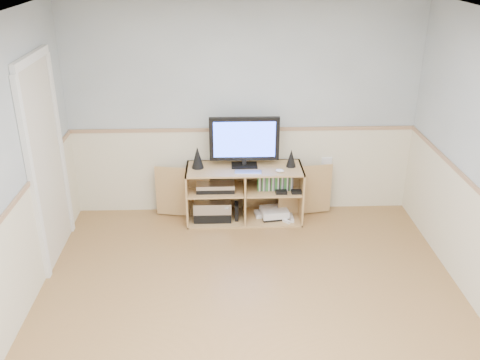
% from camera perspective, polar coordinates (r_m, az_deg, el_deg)
% --- Properties ---
extents(room, '(4.04, 4.54, 2.54)m').
position_cam_1_polar(room, '(4.16, 0.74, -1.39)').
color(room, '#AE824D').
rests_on(room, ground).
extents(media_cabinet, '(2.08, 0.50, 0.65)m').
position_cam_1_polar(media_cabinet, '(6.26, 0.44, -1.17)').
color(media_cabinet, tan).
rests_on(media_cabinet, floor).
extents(monitor, '(0.79, 0.18, 0.58)m').
position_cam_1_polar(monitor, '(6.01, 0.47, 4.26)').
color(monitor, black).
rests_on(monitor, media_cabinet).
extents(speaker_left, '(0.14, 0.14, 0.25)m').
position_cam_1_polar(speaker_left, '(6.05, -4.56, 2.41)').
color(speaker_left, black).
rests_on(speaker_left, media_cabinet).
extents(speaker_right, '(0.11, 0.11, 0.21)m').
position_cam_1_polar(speaker_right, '(6.10, 5.48, 2.34)').
color(speaker_right, black).
rests_on(speaker_right, media_cabinet).
extents(keyboard, '(0.31, 0.14, 0.01)m').
position_cam_1_polar(keyboard, '(5.95, 0.87, 0.85)').
color(keyboard, white).
rests_on(keyboard, media_cabinet).
extents(mouse, '(0.11, 0.09, 0.04)m').
position_cam_1_polar(mouse, '(5.97, 4.28, 1.00)').
color(mouse, white).
rests_on(mouse, media_cabinet).
extents(av_components, '(0.52, 0.32, 0.47)m').
position_cam_1_polar(av_components, '(6.25, -2.80, -2.39)').
color(av_components, black).
rests_on(av_components, media_cabinet).
extents(game_consoles, '(0.46, 0.30, 0.11)m').
position_cam_1_polar(game_consoles, '(6.34, 3.55, -3.53)').
color(game_consoles, white).
rests_on(game_consoles, media_cabinet).
extents(game_cases, '(0.41, 0.14, 0.19)m').
position_cam_1_polar(game_cases, '(6.15, 3.76, -0.13)').
color(game_cases, '#3F8C3F').
rests_on(game_cases, media_cabinet).
extents(wall_outlet, '(0.12, 0.03, 0.12)m').
position_cam_1_polar(wall_outlet, '(6.45, 9.24, 1.90)').
color(wall_outlet, white).
rests_on(wall_outlet, wall_back).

